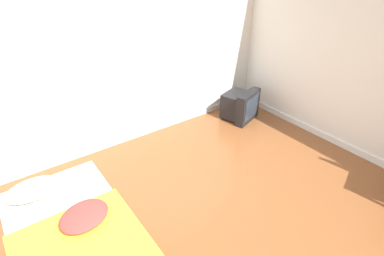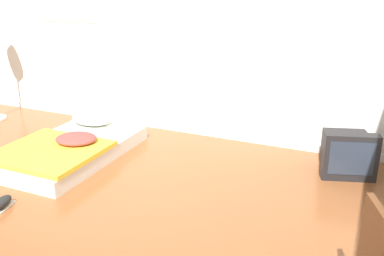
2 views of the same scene
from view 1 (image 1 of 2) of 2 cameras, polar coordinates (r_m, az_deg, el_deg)
wall_back at (r=3.65m, az=-24.25°, el=11.92°), size 8.27×0.08×2.60m
mattress_bed at (r=3.08m, az=-22.01°, el=-17.61°), size 1.02×1.70×0.31m
crt_tv at (r=4.74m, az=9.18°, el=4.27°), size 0.59×0.56×0.48m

